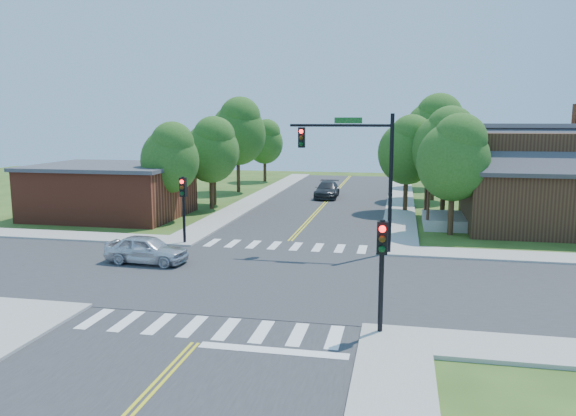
% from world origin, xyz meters
% --- Properties ---
extents(ground, '(100.00, 100.00, 0.00)m').
position_xyz_m(ground, '(0.00, 0.00, 0.00)').
color(ground, '#324A17').
rests_on(ground, ground).
extents(road_ns, '(10.00, 90.00, 0.04)m').
position_xyz_m(road_ns, '(0.00, 0.00, 0.02)').
color(road_ns, '#2D2D30').
rests_on(road_ns, ground).
extents(road_ew, '(90.00, 10.00, 0.04)m').
position_xyz_m(road_ew, '(0.00, 0.00, 0.03)').
color(road_ew, '#2D2D30').
rests_on(road_ew, ground).
extents(intersection_patch, '(10.20, 10.20, 0.06)m').
position_xyz_m(intersection_patch, '(0.00, 0.00, 0.00)').
color(intersection_patch, '#2D2D30').
rests_on(intersection_patch, ground).
extents(sidewalk_ne, '(40.00, 40.00, 0.14)m').
position_xyz_m(sidewalk_ne, '(15.82, 15.82, 0.07)').
color(sidewalk_ne, '#9E9B93').
rests_on(sidewalk_ne, ground).
extents(sidewalk_nw, '(40.00, 40.00, 0.14)m').
position_xyz_m(sidewalk_nw, '(-15.82, 15.82, 0.07)').
color(sidewalk_nw, '#9E9B93').
rests_on(sidewalk_nw, ground).
extents(crosswalk_north, '(8.85, 2.00, 0.01)m').
position_xyz_m(crosswalk_north, '(0.00, 6.20, 0.05)').
color(crosswalk_north, white).
rests_on(crosswalk_north, ground).
extents(crosswalk_south, '(8.85, 2.00, 0.01)m').
position_xyz_m(crosswalk_south, '(0.00, -6.20, 0.05)').
color(crosswalk_south, white).
rests_on(crosswalk_south, ground).
extents(centerline, '(0.30, 90.00, 0.01)m').
position_xyz_m(centerline, '(0.00, 0.00, 0.05)').
color(centerline, yellow).
rests_on(centerline, ground).
extents(stop_bar, '(4.60, 0.45, 0.09)m').
position_xyz_m(stop_bar, '(2.50, -7.60, 0.00)').
color(stop_bar, white).
rests_on(stop_bar, ground).
extents(signal_mast_ne, '(5.30, 0.42, 7.20)m').
position_xyz_m(signal_mast_ne, '(3.91, 5.59, 4.85)').
color(signal_mast_ne, black).
rests_on(signal_mast_ne, ground).
extents(signal_pole_se, '(0.34, 0.42, 3.80)m').
position_xyz_m(signal_pole_se, '(5.60, -5.62, 2.66)').
color(signal_pole_se, black).
rests_on(signal_pole_se, ground).
extents(signal_pole_nw, '(0.34, 0.42, 3.80)m').
position_xyz_m(signal_pole_nw, '(-5.60, 5.58, 2.66)').
color(signal_pole_nw, black).
rests_on(signal_pole_nw, ground).
extents(house_ne, '(13.05, 8.80, 7.11)m').
position_xyz_m(house_ne, '(15.11, 14.23, 3.33)').
color(house_ne, '#341B12').
rests_on(house_ne, ground).
extents(building_nw, '(10.40, 8.40, 3.73)m').
position_xyz_m(building_nw, '(-14.20, 13.20, 1.88)').
color(building_nw, brown).
rests_on(building_nw, ground).
extents(tree_e_a, '(4.28, 4.07, 7.28)m').
position_xyz_m(tree_e_a, '(9.19, 11.25, 4.77)').
color(tree_e_a, '#382314').
rests_on(tree_e_a, ground).
extents(tree_e_b, '(4.61, 4.38, 7.84)m').
position_xyz_m(tree_e_b, '(9.14, 17.63, 5.14)').
color(tree_e_b, '#382314').
rests_on(tree_e_b, ground).
extents(tree_e_c, '(5.33, 5.07, 9.06)m').
position_xyz_m(tree_e_c, '(8.84, 26.09, 5.94)').
color(tree_e_c, '#382314').
rests_on(tree_e_c, ground).
extents(tree_e_d, '(4.56, 4.34, 7.76)m').
position_xyz_m(tree_e_d, '(9.19, 34.91, 5.08)').
color(tree_e_d, '#382314').
rests_on(tree_e_d, ground).
extents(tree_w_a, '(3.98, 3.78, 6.77)m').
position_xyz_m(tree_w_a, '(-9.25, 12.52, 4.43)').
color(tree_w_a, '#382314').
rests_on(tree_w_a, ground).
extents(tree_w_b, '(4.18, 3.97, 7.10)m').
position_xyz_m(tree_w_b, '(-8.67, 19.85, 4.65)').
color(tree_w_b, '#382314').
rests_on(tree_w_b, ground).
extents(tree_w_c, '(5.28, 5.02, 8.98)m').
position_xyz_m(tree_w_c, '(-9.08, 28.11, 5.89)').
color(tree_w_c, '#382314').
rests_on(tree_w_c, ground).
extents(tree_w_d, '(4.06, 3.85, 6.90)m').
position_xyz_m(tree_w_d, '(-8.77, 37.44, 4.52)').
color(tree_w_d, '#382314').
rests_on(tree_w_d, ground).
extents(tree_house, '(4.27, 4.06, 7.26)m').
position_xyz_m(tree_house, '(6.54, 19.35, 4.75)').
color(tree_house, '#382314').
rests_on(tree_house, ground).
extents(tree_bldg, '(4.20, 3.99, 7.15)m').
position_xyz_m(tree_bldg, '(-8.21, 17.90, 4.68)').
color(tree_bldg, '#382314').
rests_on(tree_bldg, ground).
extents(car_silver, '(2.18, 4.25, 1.37)m').
position_xyz_m(car_silver, '(-5.80, 1.28, 0.69)').
color(car_silver, silver).
rests_on(car_silver, ground).
extents(car_dgrey, '(2.23, 4.92, 1.40)m').
position_xyz_m(car_dgrey, '(-0.26, 25.52, 0.70)').
color(car_dgrey, '#2A2C2F').
rests_on(car_dgrey, ground).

